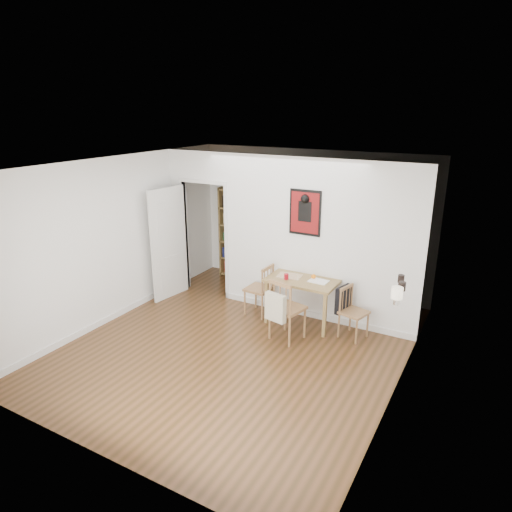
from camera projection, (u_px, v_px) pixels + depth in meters
The scene contains 15 objects.
ground at pixel (240, 344), 6.69m from camera, with size 5.20×5.20×0.00m, color brown.
room_shell at pixel (287, 238), 7.36m from camera, with size 5.20×5.20×5.20m.
dining_table at pixel (303, 284), 7.17m from camera, with size 1.10×0.70×0.75m.
chair_left at pixel (259, 289), 7.54m from camera, with size 0.47×0.47×0.88m.
chair_right at pixel (353, 312), 6.78m from camera, with size 0.53×0.49×0.79m.
chair_front at pixel (287, 309), 6.71m from camera, with size 0.57×0.62×0.96m.
bookshelf at pixel (239, 234), 9.08m from camera, with size 0.77×0.31×1.82m.
fireplace at pixel (397, 333), 5.71m from camera, with size 0.45×1.25×1.16m.
red_glass at pixel (286, 277), 7.11m from camera, with size 0.07×0.07×0.09m, color maroon.
orange_fruit at pixel (314, 277), 7.13m from camera, with size 0.08×0.08×0.08m, color orange.
placemat at pixel (290, 276), 7.26m from camera, with size 0.38×0.28×0.00m, color beige.
notebook at pixel (319, 281), 7.02m from camera, with size 0.29×0.21×0.01m, color white.
mantel_lamp at pixel (397, 294), 5.19m from camera, with size 0.13×0.13×0.21m.
ceramic_jar_a at pixel (402, 286), 5.61m from camera, with size 0.09×0.09×0.11m, color black.
ceramic_jar_b at pixel (401, 279), 5.86m from camera, with size 0.08×0.08×0.10m, color black.
Camera 1 is at (3.10, -5.08, 3.33)m, focal length 32.00 mm.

